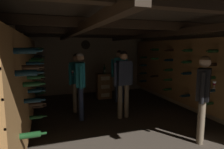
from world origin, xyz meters
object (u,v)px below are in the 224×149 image
at_px(display_bottle, 104,70).
at_px(person_guest_far_left, 77,77).
at_px(wine_crate_stack, 104,86).
at_px(person_guest_far_right, 119,71).
at_px(person_host_center, 123,78).
at_px(person_guest_mid_left, 80,79).
at_px(person_guest_near_right, 203,91).

relative_size(display_bottle, person_guest_far_left, 0.21).
height_order(wine_crate_stack, person_guest_far_right, person_guest_far_right).
relative_size(wine_crate_stack, person_host_center, 0.52).
bearing_deg(person_guest_far_left, wine_crate_stack, 45.14).
xyz_separation_m(wine_crate_stack, person_guest_far_left, (-1.14, -1.15, 0.55)).
xyz_separation_m(person_guest_far_left, person_guest_mid_left, (-0.01, -0.63, 0.03)).
bearing_deg(person_guest_near_right, wine_crate_stack, 102.66).
distance_m(display_bottle, person_host_center, 1.99).
bearing_deg(person_host_center, person_guest_far_right, 73.00).
xyz_separation_m(person_guest_far_right, person_guest_mid_left, (-1.49, -1.13, -0.03)).
distance_m(wine_crate_stack, display_bottle, 0.59).
relative_size(display_bottle, person_host_center, 0.20).
bearing_deg(person_guest_near_right, person_guest_far_left, 127.44).
bearing_deg(display_bottle, person_host_center, -92.68).
distance_m(display_bottle, person_guest_near_right, 3.79).
relative_size(person_guest_near_right, person_guest_far_left, 1.01).
relative_size(person_guest_near_right, person_guest_far_right, 0.97).
xyz_separation_m(wine_crate_stack, person_guest_mid_left, (-1.15, -1.78, 0.58)).
xyz_separation_m(person_guest_near_right, person_guest_far_right, (-0.50, 3.09, 0.04)).
xyz_separation_m(display_bottle, person_guest_mid_left, (-1.16, -1.74, -0.00)).
bearing_deg(person_guest_mid_left, person_host_center, -13.47).
bearing_deg(person_guest_mid_left, wine_crate_stack, 57.12).
xyz_separation_m(person_host_center, person_guest_near_right, (0.93, -1.70, -0.04)).
bearing_deg(person_guest_near_right, person_guest_mid_left, 135.50).
bearing_deg(person_host_center, person_guest_far_left, 139.94).
height_order(wine_crate_stack, person_host_center, person_host_center).
relative_size(person_host_center, person_guest_near_right, 1.04).
bearing_deg(person_guest_near_right, person_guest_far_right, 99.25).
xyz_separation_m(person_host_center, person_guest_mid_left, (-1.06, 0.25, -0.03)).
distance_m(display_bottle, person_guest_mid_left, 2.09).
distance_m(person_guest_near_right, person_guest_far_right, 3.13).
bearing_deg(person_guest_mid_left, person_guest_far_left, 89.25).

